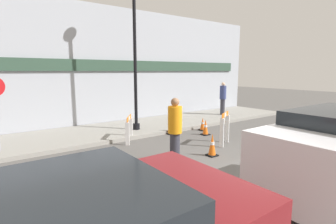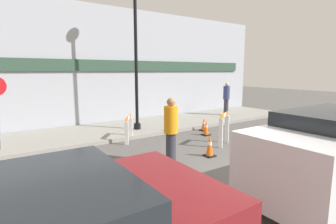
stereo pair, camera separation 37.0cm
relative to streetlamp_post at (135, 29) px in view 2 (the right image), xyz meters
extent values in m
plane|color=#565451|center=(0.23, -5.49, -4.21)|extent=(60.00, 60.00, 0.00)
cube|color=gray|center=(0.23, 0.62, -4.14)|extent=(18.00, 3.21, 0.14)
cube|color=#A3A8B2|center=(0.23, 2.30, -1.46)|extent=(18.00, 0.12, 5.50)
cube|color=#2D4738|center=(0.23, 2.19, -1.41)|extent=(16.20, 0.10, 0.50)
cylinder|color=black|center=(0.00, 0.00, -3.95)|extent=(0.29, 0.29, 0.24)
cylinder|color=black|center=(0.00, 0.00, -1.04)|extent=(0.13, 0.13, 6.05)
cube|color=white|center=(1.24, -3.58, -3.71)|extent=(0.11, 0.14, 0.99)
cube|color=white|center=(1.88, -3.25, -3.71)|extent=(0.11, 0.14, 0.99)
cube|color=orange|center=(1.56, -3.42, -3.14)|extent=(0.70, 0.37, 0.15)
cube|color=white|center=(1.56, -3.42, -3.14)|extent=(0.22, 0.13, 0.14)
cube|color=white|center=(-0.69, -0.80, -3.80)|extent=(0.14, 0.13, 0.81)
cube|color=white|center=(-1.19, -1.47, -3.80)|extent=(0.14, 0.13, 0.81)
cube|color=orange|center=(-0.94, -1.14, -3.32)|extent=(0.56, 0.74, 0.15)
cube|color=white|center=(-0.94, -1.14, -3.32)|extent=(0.19, 0.23, 0.14)
cube|color=black|center=(0.99, -1.09, -4.19)|extent=(0.30, 0.30, 0.04)
cone|color=orange|center=(0.99, -1.09, -3.87)|extent=(0.23, 0.22, 0.58)
cylinder|color=white|center=(0.99, -1.09, -3.84)|extent=(0.13, 0.13, 0.08)
cube|color=black|center=(2.03, -2.01, -4.19)|extent=(0.30, 0.30, 0.04)
cone|color=orange|center=(2.03, -2.01, -3.87)|extent=(0.23, 0.22, 0.59)
cylinder|color=white|center=(2.03, -2.01, -3.84)|extent=(0.13, 0.13, 0.08)
cube|color=black|center=(2.51, -1.35, -4.19)|extent=(0.30, 0.30, 0.04)
cone|color=orange|center=(2.51, -1.35, -3.90)|extent=(0.22, 0.22, 0.52)
cylinder|color=white|center=(2.51, -1.35, -3.88)|extent=(0.13, 0.13, 0.07)
cube|color=black|center=(0.33, -4.03, -4.19)|extent=(0.30, 0.30, 0.04)
cone|color=orange|center=(0.33, -4.03, -3.84)|extent=(0.22, 0.23, 0.64)
cylinder|color=white|center=(0.33, -4.03, -3.81)|extent=(0.13, 0.13, 0.09)
cylinder|color=#33333D|center=(-1.00, -3.90, -3.77)|extent=(0.39, 0.39, 0.88)
cylinder|color=orange|center=(-1.00, -3.90, -2.96)|extent=(0.54, 0.54, 0.73)
sphere|color=#8E6647|center=(-1.00, -3.90, -2.48)|extent=(0.32, 0.32, 0.23)
cylinder|color=#33333D|center=(5.73, 0.42, -3.63)|extent=(0.32, 0.32, 0.87)
cylinder|color=navy|center=(5.73, 0.42, -2.83)|extent=(0.45, 0.45, 0.73)
sphere|color=#DBAD89|center=(5.73, 0.42, -2.37)|extent=(0.25, 0.25, 0.19)
cube|color=silver|center=(0.52, -7.38, -3.30)|extent=(4.20, 1.67, 1.22)
cylinder|color=black|center=(1.82, -6.55, -3.91)|extent=(0.60, 0.18, 0.60)
cylinder|color=black|center=(-0.78, -6.55, -3.91)|extent=(0.60, 0.18, 0.60)
camera|label=1|loc=(-5.28, -9.39, -1.66)|focal=28.00mm
camera|label=2|loc=(-4.98, -9.60, -1.66)|focal=28.00mm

